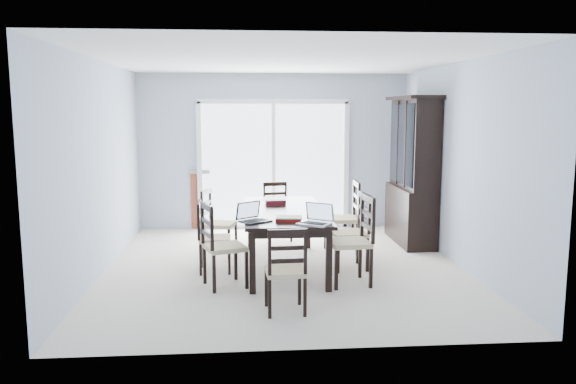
% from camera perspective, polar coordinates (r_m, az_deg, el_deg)
% --- Properties ---
extents(floor, '(5.00, 5.00, 0.00)m').
position_cam_1_polar(floor, '(7.24, -0.39, -7.67)').
color(floor, silver).
rests_on(floor, ground).
extents(ceiling, '(5.00, 5.00, 0.00)m').
position_cam_1_polar(ceiling, '(6.99, -0.41, 13.28)').
color(ceiling, white).
rests_on(ceiling, back_wall).
extents(back_wall, '(4.50, 0.02, 2.60)m').
position_cam_1_polar(back_wall, '(9.49, -1.49, 4.11)').
color(back_wall, '#A5B3C5').
rests_on(back_wall, floor).
extents(wall_left, '(0.02, 5.00, 2.60)m').
position_cam_1_polar(wall_left, '(7.20, -18.58, 2.34)').
color(wall_left, '#A5B3C5').
rests_on(wall_left, floor).
extents(wall_right, '(0.02, 5.00, 2.60)m').
position_cam_1_polar(wall_right, '(7.50, 17.02, 2.64)').
color(wall_right, '#A5B3C5').
rests_on(wall_right, floor).
extents(balcony, '(4.50, 2.00, 0.10)m').
position_cam_1_polar(balcony, '(10.66, -1.75, -2.76)').
color(balcony, gray).
rests_on(balcony, ground).
extents(railing, '(4.50, 0.06, 1.10)m').
position_cam_1_polar(railing, '(11.55, -2.00, 1.11)').
color(railing, '#99999E').
rests_on(railing, balcony).
extents(dining_table, '(1.00, 2.20, 0.75)m').
position_cam_1_polar(dining_table, '(7.09, -0.39, -2.43)').
color(dining_table, black).
rests_on(dining_table, floor).
extents(china_hutch, '(0.50, 1.38, 2.20)m').
position_cam_1_polar(china_hutch, '(8.63, 12.53, 1.97)').
color(china_hutch, black).
rests_on(china_hutch, floor).
extents(sliding_door, '(2.52, 0.05, 2.18)m').
position_cam_1_polar(sliding_door, '(9.48, -1.48, 2.81)').
color(sliding_door, silver).
rests_on(sliding_door, floor).
extents(chair_left_near, '(0.55, 0.54, 1.12)m').
position_cam_1_polar(chair_left_near, '(6.36, -7.27, -4.48)').
color(chair_left_near, black).
rests_on(chair_left_near, floor).
extents(chair_left_mid, '(0.40, 0.39, 1.02)m').
position_cam_1_polar(chair_left_mid, '(7.02, -8.17, -3.73)').
color(chair_left_mid, black).
rests_on(chair_left_mid, floor).
extents(chair_left_far, '(0.49, 0.48, 1.05)m').
position_cam_1_polar(chair_left_far, '(7.85, -7.57, -2.33)').
color(chair_left_far, black).
rests_on(chair_left_far, floor).
extents(chair_right_near, '(0.50, 0.49, 1.19)m').
position_cam_1_polar(chair_right_near, '(6.50, 7.09, -3.87)').
color(chair_right_near, black).
rests_on(chair_right_near, floor).
extents(chair_right_mid, '(0.48, 0.47, 1.11)m').
position_cam_1_polar(chair_right_mid, '(7.14, 6.91, -3.10)').
color(chair_right_mid, black).
rests_on(chair_right_mid, floor).
extents(chair_right_far, '(0.46, 0.45, 1.17)m').
position_cam_1_polar(chair_right_far, '(7.95, 6.14, -1.73)').
color(chair_right_far, black).
rests_on(chair_right_far, floor).
extents(chair_end_near, '(0.40, 0.41, 1.01)m').
position_cam_1_polar(chair_end_near, '(5.49, -0.18, -7.08)').
color(chair_end_near, black).
rests_on(chair_end_near, floor).
extents(chair_end_far, '(0.44, 0.45, 1.02)m').
position_cam_1_polar(chair_end_far, '(8.72, -1.20, -1.29)').
color(chair_end_far, black).
rests_on(chair_end_far, floor).
extents(laptop_dark, '(0.39, 0.37, 0.22)m').
position_cam_1_polar(laptop_dark, '(6.31, -3.34, -2.58)').
color(laptop_dark, black).
rests_on(laptop_dark, dining_table).
extents(laptop_silver, '(0.41, 0.38, 0.23)m').
position_cam_1_polar(laptop_silver, '(6.15, 2.67, -2.82)').
color(laptop_silver, silver).
rests_on(laptop_silver, dining_table).
extents(book_stack, '(0.32, 0.26, 0.05)m').
position_cam_1_polar(book_stack, '(6.37, 0.07, -2.72)').
color(book_stack, maroon).
rests_on(book_stack, dining_table).
extents(cell_phone, '(0.12, 0.06, 0.01)m').
position_cam_1_polar(cell_phone, '(6.32, 0.26, -2.99)').
color(cell_phone, black).
rests_on(cell_phone, dining_table).
extents(game_box, '(0.27, 0.15, 0.07)m').
position_cam_1_polar(game_box, '(7.43, -1.27, -1.07)').
color(game_box, '#4B0F17').
rests_on(game_box, dining_table).
extents(hot_tub, '(2.05, 1.85, 1.00)m').
position_cam_1_polar(hot_tub, '(10.43, -4.56, 0.06)').
color(hot_tub, maroon).
rests_on(hot_tub, balcony).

